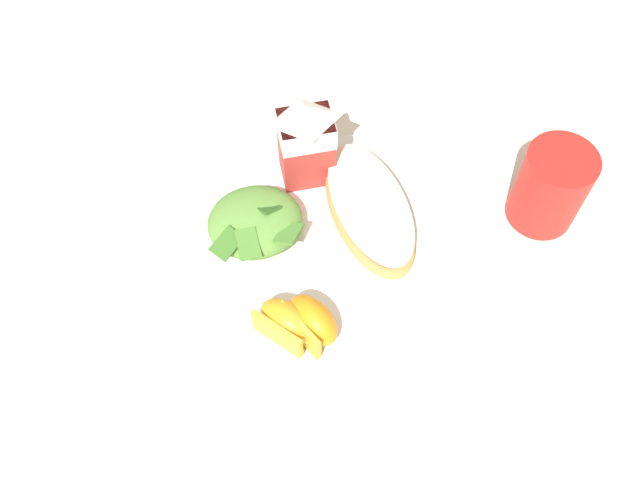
% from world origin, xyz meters
% --- Properties ---
extents(ground, '(3.00, 3.00, 0.00)m').
position_xyz_m(ground, '(0.00, 0.00, 0.00)').
color(ground, beige).
extents(white_plate, '(0.28, 0.28, 0.02)m').
position_xyz_m(white_plate, '(0.00, 0.00, 0.01)').
color(white_plate, white).
rests_on(white_plate, ground).
extents(cheesy_pizza_bread, '(0.10, 0.18, 0.04)m').
position_xyz_m(cheesy_pizza_bread, '(0.06, 0.02, 0.03)').
color(cheesy_pizza_bread, tan).
rests_on(cheesy_pizza_bread, white_plate).
extents(green_salad_pile, '(0.10, 0.10, 0.05)m').
position_xyz_m(green_salad_pile, '(-0.06, 0.03, 0.04)').
color(green_salad_pile, '#5B8E3D').
rests_on(green_salad_pile, white_plate).
extents(milk_carton, '(0.06, 0.04, 0.11)m').
position_xyz_m(milk_carton, '(0.01, 0.10, 0.08)').
color(milk_carton, '#B7332D').
rests_on(milk_carton, white_plate).
extents(orange_wedge_front, '(0.07, 0.07, 0.04)m').
position_xyz_m(orange_wedge_front, '(-0.05, -0.09, 0.04)').
color(orange_wedge_front, orange).
rests_on(orange_wedge_front, white_plate).
extents(orange_wedge_middle, '(0.06, 0.07, 0.04)m').
position_xyz_m(orange_wedge_middle, '(-0.03, -0.09, 0.04)').
color(orange_wedge_middle, orange).
rests_on(orange_wedge_middle, white_plate).
extents(drinking_red_cup, '(0.07, 0.07, 0.10)m').
position_xyz_m(drinking_red_cup, '(0.25, -0.00, 0.05)').
color(drinking_red_cup, red).
rests_on(drinking_red_cup, ground).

